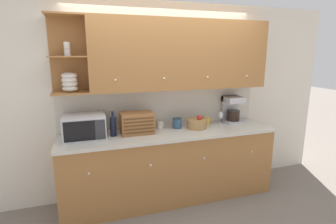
{
  "coord_description": "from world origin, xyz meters",
  "views": [
    {
      "loc": [
        -1.04,
        -3.42,
        1.93
      ],
      "look_at": [
        0.0,
        -0.22,
        1.18
      ],
      "focal_mm": 28.0,
      "sensor_mm": 36.0,
      "label": 1
    }
  ],
  "objects_px": {
    "wine_bottle": "(113,125)",
    "bread_box": "(137,123)",
    "storage_canister": "(177,123)",
    "wine_glass": "(221,116)",
    "coffee_maker": "(232,109)",
    "microwave": "(84,127)",
    "mug_blue_second": "(207,121)",
    "mug": "(160,125)",
    "fruit_basket": "(197,123)"
  },
  "relations": [
    {
      "from": "mug_blue_second",
      "to": "wine_glass",
      "type": "xyz_separation_m",
      "value": [
        0.19,
        -0.05,
        0.07
      ]
    },
    {
      "from": "fruit_basket",
      "to": "bread_box",
      "type": "bearing_deg",
      "value": 179.01
    },
    {
      "from": "mug_blue_second",
      "to": "coffee_maker",
      "type": "xyz_separation_m",
      "value": [
        0.4,
        0.01,
        0.14
      ]
    },
    {
      "from": "fruit_basket",
      "to": "microwave",
      "type": "bearing_deg",
      "value": 179.17
    },
    {
      "from": "wine_bottle",
      "to": "mug",
      "type": "relative_size",
      "value": 3.32
    },
    {
      "from": "storage_canister",
      "to": "coffee_maker",
      "type": "xyz_separation_m",
      "value": [
        0.88,
        0.06,
        0.12
      ]
    },
    {
      "from": "wine_bottle",
      "to": "mug_blue_second",
      "type": "distance_m",
      "value": 1.36
    },
    {
      "from": "bread_box",
      "to": "coffee_maker",
      "type": "xyz_separation_m",
      "value": [
        1.45,
        0.14,
        0.06
      ]
    },
    {
      "from": "fruit_basket",
      "to": "coffee_maker",
      "type": "distance_m",
      "value": 0.66
    },
    {
      "from": "storage_canister",
      "to": "mug_blue_second",
      "type": "height_order",
      "value": "storage_canister"
    },
    {
      "from": "microwave",
      "to": "bread_box",
      "type": "height_order",
      "value": "microwave"
    },
    {
      "from": "microwave",
      "to": "wine_bottle",
      "type": "height_order",
      "value": "wine_bottle"
    },
    {
      "from": "mug",
      "to": "mug_blue_second",
      "type": "xyz_separation_m",
      "value": [
        0.7,
        -0.02,
        0.01
      ]
    },
    {
      "from": "wine_bottle",
      "to": "bread_box",
      "type": "height_order",
      "value": "wine_bottle"
    },
    {
      "from": "microwave",
      "to": "bread_box",
      "type": "relative_size",
      "value": 1.2
    },
    {
      "from": "coffee_maker",
      "to": "storage_canister",
      "type": "bearing_deg",
      "value": -176.06
    },
    {
      "from": "mug",
      "to": "wine_bottle",
      "type": "bearing_deg",
      "value": -165.94
    },
    {
      "from": "mug",
      "to": "coffee_maker",
      "type": "bearing_deg",
      "value": -0.57
    },
    {
      "from": "microwave",
      "to": "storage_canister",
      "type": "height_order",
      "value": "microwave"
    },
    {
      "from": "wine_glass",
      "to": "coffee_maker",
      "type": "bearing_deg",
      "value": 15.66
    },
    {
      "from": "fruit_basket",
      "to": "wine_glass",
      "type": "distance_m",
      "value": 0.43
    },
    {
      "from": "storage_canister",
      "to": "coffee_maker",
      "type": "height_order",
      "value": "coffee_maker"
    },
    {
      "from": "storage_canister",
      "to": "wine_bottle",
      "type": "bearing_deg",
      "value": -174.06
    },
    {
      "from": "wine_bottle",
      "to": "mug_blue_second",
      "type": "relative_size",
      "value": 2.97
    },
    {
      "from": "wine_bottle",
      "to": "storage_canister",
      "type": "relative_size",
      "value": 2.31
    },
    {
      "from": "storage_canister",
      "to": "wine_glass",
      "type": "xyz_separation_m",
      "value": [
        0.67,
        -0.0,
        0.06
      ]
    },
    {
      "from": "mug_blue_second",
      "to": "coffee_maker",
      "type": "distance_m",
      "value": 0.43
    },
    {
      "from": "wine_bottle",
      "to": "coffee_maker",
      "type": "xyz_separation_m",
      "value": [
        1.75,
        0.15,
        0.05
      ]
    },
    {
      "from": "storage_canister",
      "to": "mug_blue_second",
      "type": "relative_size",
      "value": 1.29
    },
    {
      "from": "microwave",
      "to": "fruit_basket",
      "type": "bearing_deg",
      "value": -0.83
    },
    {
      "from": "fruit_basket",
      "to": "coffee_maker",
      "type": "xyz_separation_m",
      "value": [
        0.63,
        0.16,
        0.12
      ]
    },
    {
      "from": "microwave",
      "to": "mug_blue_second",
      "type": "xyz_separation_m",
      "value": [
        1.68,
        0.13,
        -0.09
      ]
    },
    {
      "from": "bread_box",
      "to": "fruit_basket",
      "type": "bearing_deg",
      "value": -0.99
    },
    {
      "from": "mug",
      "to": "bread_box",
      "type": "bearing_deg",
      "value": -155.96
    },
    {
      "from": "mug_blue_second",
      "to": "wine_glass",
      "type": "distance_m",
      "value": 0.2
    },
    {
      "from": "mug_blue_second",
      "to": "wine_bottle",
      "type": "bearing_deg",
      "value": -174.1
    },
    {
      "from": "microwave",
      "to": "mug",
      "type": "xyz_separation_m",
      "value": [
        0.98,
        0.15,
        -0.1
      ]
    },
    {
      "from": "wine_glass",
      "to": "mug",
      "type": "bearing_deg",
      "value": 175.32
    },
    {
      "from": "wine_bottle",
      "to": "bread_box",
      "type": "xyz_separation_m",
      "value": [
        0.3,
        0.01,
        -0.0
      ]
    },
    {
      "from": "storage_canister",
      "to": "fruit_basket",
      "type": "distance_m",
      "value": 0.27
    },
    {
      "from": "microwave",
      "to": "mug",
      "type": "bearing_deg",
      "value": 8.59
    },
    {
      "from": "microwave",
      "to": "bread_box",
      "type": "bearing_deg",
      "value": -0.62
    },
    {
      "from": "fruit_basket",
      "to": "mug_blue_second",
      "type": "bearing_deg",
      "value": 32.65
    },
    {
      "from": "microwave",
      "to": "storage_canister",
      "type": "xyz_separation_m",
      "value": [
        1.2,
        0.08,
        -0.08
      ]
    },
    {
      "from": "storage_canister",
      "to": "mug_blue_second",
      "type": "bearing_deg",
      "value": 5.82
    },
    {
      "from": "microwave",
      "to": "fruit_basket",
      "type": "distance_m",
      "value": 1.46
    },
    {
      "from": "mug_blue_second",
      "to": "fruit_basket",
      "type": "bearing_deg",
      "value": -147.35
    },
    {
      "from": "bread_box",
      "to": "storage_canister",
      "type": "relative_size",
      "value": 3.02
    },
    {
      "from": "microwave",
      "to": "coffee_maker",
      "type": "distance_m",
      "value": 2.09
    },
    {
      "from": "storage_canister",
      "to": "fruit_basket",
      "type": "height_order",
      "value": "fruit_basket"
    }
  ]
}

